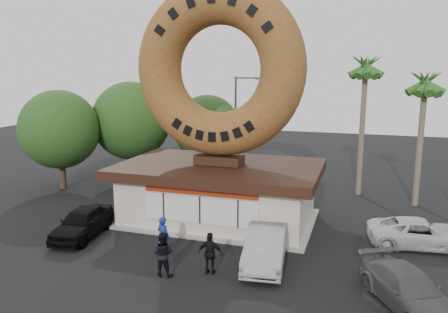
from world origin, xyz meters
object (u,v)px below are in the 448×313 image
object	(u,v)px
street_lamp	(237,122)
car_silver	(266,246)
car_white	(421,233)
giant_donut	(219,69)
person_center	(163,254)
person_right	(210,253)
donut_shop	(219,190)
car_grey	(409,290)
car_black	(82,222)
person_left	(163,237)

from	to	relation	value
street_lamp	car_silver	world-z (taller)	street_lamp
street_lamp	car_white	world-z (taller)	street_lamp
giant_donut	person_center	distance (m)	10.51
person_right	car_white	bearing A→B (deg)	-150.20
person_center	car_silver	world-z (taller)	person_center
donut_shop	car_white	size ratio (longest dim) A/B	2.27
person_center	car_grey	size ratio (longest dim) A/B	0.40
donut_shop	car_white	bearing A→B (deg)	-3.65
street_lamp	person_right	bearing A→B (deg)	-77.56
giant_donut	car_grey	world-z (taller)	giant_donut
donut_shop	giant_donut	xyz separation A→B (m)	(0.00, 0.02, 6.74)
donut_shop	car_black	bearing A→B (deg)	-142.36
street_lamp	person_left	xyz separation A→B (m)	(1.02, -15.59, -3.52)
person_right	donut_shop	bearing A→B (deg)	-78.73
person_center	car_black	bearing A→B (deg)	-28.50
donut_shop	car_grey	bearing A→B (deg)	-35.75
person_left	person_center	distance (m)	1.89
person_left	person_center	world-z (taller)	person_left
person_right	car_grey	xyz separation A→B (m)	(7.70, -0.29, -0.23)
donut_shop	car_white	xyz separation A→B (m)	(10.55, -0.67, -1.08)
person_center	person_left	bearing A→B (deg)	-69.00
giant_donut	car_silver	xyz separation A→B (m)	(3.77, -4.79, -7.72)
car_silver	car_white	world-z (taller)	car_silver
person_center	car_silver	distance (m)	4.57
car_grey	person_left	bearing A→B (deg)	144.62
person_right	person_left	bearing A→B (deg)	-24.46
donut_shop	person_center	bearing A→B (deg)	-90.37
street_lamp	person_right	world-z (taller)	street_lamp
giant_donut	car_silver	distance (m)	9.84
car_silver	car_grey	distance (m)	6.09
person_right	car_white	distance (m)	10.54
car_silver	person_right	bearing A→B (deg)	-145.04
car_grey	car_white	bearing A→B (deg)	51.97
giant_donut	person_right	world-z (taller)	giant_donut
car_grey	car_silver	bearing A→B (deg)	131.81
car_black	car_grey	bearing A→B (deg)	-15.28
donut_shop	person_left	size ratio (longest dim) A/B	5.84
donut_shop	car_white	distance (m)	10.62
car_black	giant_donut	bearing A→B (deg)	30.82
giant_donut	street_lamp	bearing A→B (deg)	100.51
person_left	person_right	world-z (taller)	person_left
person_left	car_white	xyz separation A→B (m)	(11.38, 4.90, -0.27)
donut_shop	person_left	distance (m)	5.69
street_lamp	car_white	xyz separation A→B (m)	(12.40, -10.69, -3.80)
person_left	car_white	world-z (taller)	person_left
street_lamp	car_silver	bearing A→B (deg)	-69.17
person_center	car_white	xyz separation A→B (m)	(10.59, 6.61, -0.26)
giant_donut	person_left	world-z (taller)	giant_donut
person_left	car_black	world-z (taller)	person_left
car_grey	car_white	size ratio (longest dim) A/B	0.95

